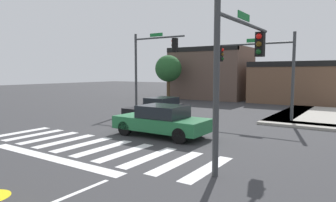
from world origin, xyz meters
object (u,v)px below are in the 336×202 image
Objects in this scene: traffic_signal_southeast at (240,56)px; roadside_tree at (168,69)px; car_black at (156,108)px; traffic_signal_northwest at (152,58)px; traffic_signal_northeast at (258,62)px; car_green at (162,121)px.

roadside_tree is (-14.18, 17.14, -0.19)m from traffic_signal_southeast.
roadside_tree is at bearing -149.98° from car_black.
car_black is (1.98, -2.22, -3.34)m from traffic_signal_northwest.
traffic_signal_northwest is 1.22× the size of roadside_tree.
traffic_signal_northeast is 7.57m from traffic_signal_northwest.
car_black is at bearing 52.36° from traffic_signal_southeast.
roadside_tree is at bearing -57.53° from car_green.
car_black is (-3.26, 4.09, -0.04)m from car_green.
car_green is 18.30m from roadside_tree.
traffic_signal_northwest reaches higher than car_black.
traffic_signal_northwest reaches higher than traffic_signal_southeast.
traffic_signal_northeast is 1.12× the size of roadside_tree.
roadside_tree is at bearing -33.50° from traffic_signal_northeast.
car_green is at bearing -57.53° from roadside_tree.
traffic_signal_northeast reaches higher than roadside_tree.
traffic_signal_southeast is 22.25m from roadside_tree.
roadside_tree is at bearing 39.61° from traffic_signal_southeast.
car_green is (-2.25, -7.35, -2.91)m from traffic_signal_northeast.
car_green is 0.94× the size of roadside_tree.
car_green is at bearing 67.36° from traffic_signal_southeast.
traffic_signal_northeast is 8.22m from car_green.
traffic_signal_southeast is 0.89× the size of traffic_signal_northwest.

